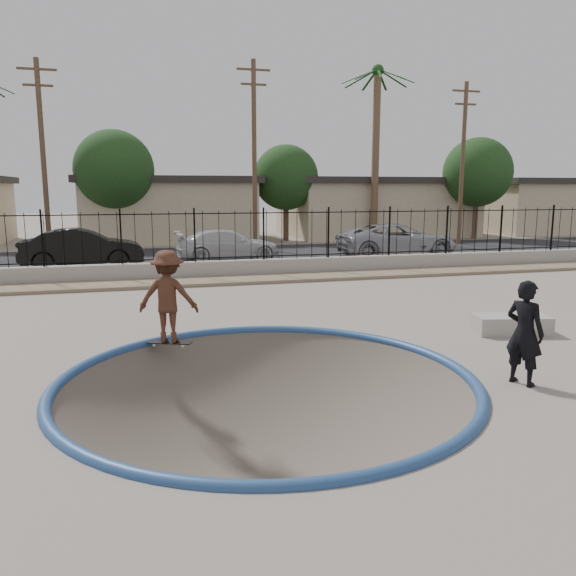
% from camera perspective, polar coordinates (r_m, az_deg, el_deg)
% --- Properties ---
extents(ground, '(120.00, 120.00, 2.20)m').
position_cam_1_polar(ground, '(22.22, -9.72, -1.16)').
color(ground, slate).
rests_on(ground, ground).
extents(bowl_pit, '(6.84, 6.84, 1.80)m').
position_cam_1_polar(bowl_pit, '(9.48, -2.15, -9.41)').
color(bowl_pit, '#4F463D').
rests_on(bowl_pit, ground).
extents(coping_ring, '(7.04, 7.04, 0.20)m').
position_cam_1_polar(coping_ring, '(9.48, -2.15, -9.41)').
color(coping_ring, navy).
rests_on(coping_ring, ground).
extents(rock_strip, '(42.00, 1.60, 0.11)m').
position_cam_1_polar(rock_strip, '(19.27, -9.01, 0.65)').
color(rock_strip, '#917F5F').
rests_on(rock_strip, ground).
extents(retaining_wall, '(42.00, 0.45, 0.60)m').
position_cam_1_polar(retaining_wall, '(20.31, -9.37, 1.81)').
color(retaining_wall, gray).
rests_on(retaining_wall, ground).
extents(fence, '(40.00, 0.04, 1.80)m').
position_cam_1_polar(fence, '(20.18, -9.46, 5.19)').
color(fence, black).
rests_on(fence, retaining_wall).
extents(street, '(90.00, 8.00, 0.04)m').
position_cam_1_polar(street, '(26.97, -10.82, 3.17)').
color(street, black).
rests_on(street, ground).
extents(house_center, '(10.60, 8.60, 3.90)m').
position_cam_1_polar(house_center, '(36.29, -12.11, 7.94)').
color(house_center, tan).
rests_on(house_center, ground).
extents(house_east, '(12.60, 8.60, 3.90)m').
position_cam_1_polar(house_east, '(39.61, 8.77, 8.20)').
color(house_east, tan).
rests_on(house_east, ground).
extents(house_east_far, '(11.60, 8.60, 3.90)m').
position_cam_1_polar(house_east_far, '(47.04, 24.71, 7.68)').
color(house_east_far, tan).
rests_on(house_east_far, ground).
extents(palm_right, '(2.30, 2.30, 10.30)m').
position_cam_1_polar(palm_right, '(34.92, 8.98, 16.77)').
color(palm_right, brown).
rests_on(palm_right, ground).
extents(utility_pole_left, '(1.70, 0.24, 9.00)m').
position_cam_1_polar(utility_pole_left, '(29.03, -23.62, 12.26)').
color(utility_pole_left, '#473323').
rests_on(utility_pole_left, ground).
extents(utility_pole_mid, '(1.70, 0.24, 9.50)m').
position_cam_1_polar(utility_pole_mid, '(29.39, -3.44, 13.52)').
color(utility_pole_mid, '#473323').
rests_on(utility_pole_mid, ground).
extents(utility_pole_right, '(1.70, 0.24, 9.00)m').
position_cam_1_polar(utility_pole_right, '(33.92, 17.31, 12.20)').
color(utility_pole_right, '#473323').
rests_on(utility_pole_right, ground).
extents(street_tree_left, '(4.32, 4.32, 6.36)m').
position_cam_1_polar(street_tree_left, '(32.75, -17.25, 11.39)').
color(street_tree_left, '#473323').
rests_on(street_tree_left, ground).
extents(street_tree_mid, '(3.96, 3.96, 5.83)m').
position_cam_1_polar(street_tree_mid, '(34.90, -0.21, 11.14)').
color(street_tree_mid, '#473323').
rests_on(street_tree_mid, ground).
extents(street_tree_right, '(4.32, 4.32, 6.36)m').
position_cam_1_polar(street_tree_right, '(38.05, 18.71, 11.06)').
color(street_tree_right, '#473323').
rests_on(street_tree_right, ground).
extents(skater, '(1.34, 1.00, 1.86)m').
position_cam_1_polar(skater, '(11.54, -12.08, -1.31)').
color(skater, brown).
rests_on(skater, ground).
extents(skateboard, '(0.91, 0.53, 0.08)m').
position_cam_1_polar(skateboard, '(11.74, -11.92, -5.46)').
color(skateboard, black).
rests_on(skateboard, ground).
extents(videographer, '(0.63, 0.74, 1.72)m').
position_cam_1_polar(videographer, '(9.87, 22.90, -4.20)').
color(videographer, black).
rests_on(videographer, ground).
extents(concrete_ledge, '(1.72, 1.04, 0.40)m').
position_cam_1_polar(concrete_ledge, '(13.38, 21.76, -3.45)').
color(concrete_ledge, gray).
rests_on(concrete_ledge, ground).
extents(car_b, '(4.80, 1.86, 1.56)m').
position_cam_1_polar(car_b, '(24.07, -20.15, 3.83)').
color(car_b, black).
rests_on(car_b, street).
extents(car_c, '(4.62, 1.88, 1.34)m').
position_cam_1_polar(car_c, '(25.14, -6.09, 4.38)').
color(car_c, silver).
rests_on(car_c, street).
extents(car_d, '(5.59, 2.63, 1.55)m').
position_cam_1_polar(car_d, '(26.72, 11.07, 4.80)').
color(car_d, '#97989F').
rests_on(car_d, street).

